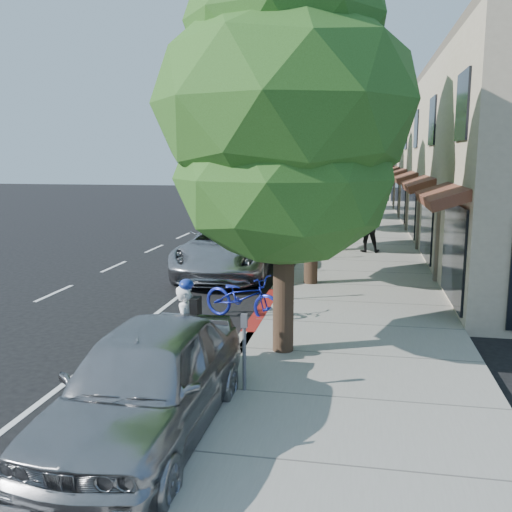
% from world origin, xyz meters
% --- Properties ---
extents(ground, '(120.00, 120.00, 0.00)m').
position_xyz_m(ground, '(0.00, 0.00, 0.00)').
color(ground, black).
rests_on(ground, ground).
extents(sidewalk, '(4.60, 56.00, 0.15)m').
position_xyz_m(sidewalk, '(2.30, 8.00, 0.07)').
color(sidewalk, gray).
rests_on(sidewalk, ground).
extents(curb, '(0.30, 56.00, 0.15)m').
position_xyz_m(curb, '(0.00, 8.00, 0.07)').
color(curb, '#9E998E').
rests_on(curb, ground).
extents(curb_red_segment, '(0.32, 4.00, 0.15)m').
position_xyz_m(curb_red_segment, '(0.00, 1.00, 0.07)').
color(curb_red_segment, maroon).
rests_on(curb_red_segment, ground).
extents(storefront_building, '(10.00, 36.00, 7.00)m').
position_xyz_m(storefront_building, '(9.60, 18.00, 3.50)').
color(storefront_building, '#C3B296').
rests_on(storefront_building, ground).
extents(street_tree_0, '(4.81, 4.81, 7.58)m').
position_xyz_m(street_tree_0, '(0.90, -2.00, 4.64)').
color(street_tree_0, black).
rests_on(street_tree_0, ground).
extents(street_tree_1, '(5.40, 5.40, 8.14)m').
position_xyz_m(street_tree_1, '(0.90, 4.00, 4.93)').
color(street_tree_1, black).
rests_on(street_tree_1, ground).
extents(street_tree_2, '(4.43, 4.43, 6.61)m').
position_xyz_m(street_tree_2, '(0.90, 10.00, 4.00)').
color(street_tree_2, black).
rests_on(street_tree_2, ground).
extents(street_tree_3, '(4.34, 4.34, 7.17)m').
position_xyz_m(street_tree_3, '(0.90, 16.00, 4.44)').
color(street_tree_3, black).
rests_on(street_tree_3, ground).
extents(street_tree_4, '(4.75, 4.75, 7.40)m').
position_xyz_m(street_tree_4, '(0.90, 22.00, 4.52)').
color(street_tree_4, black).
rests_on(street_tree_4, ground).
extents(street_tree_5, '(4.09, 4.09, 6.64)m').
position_xyz_m(street_tree_5, '(0.90, 28.00, 4.09)').
color(street_tree_5, black).
rests_on(street_tree_5, ground).
extents(cyclist, '(0.38, 0.58, 1.59)m').
position_xyz_m(cyclist, '(-0.70, -3.00, 0.79)').
color(cyclist, white).
rests_on(cyclist, ground).
extents(bicycle, '(2.21, 1.45, 1.10)m').
position_xyz_m(bicycle, '(-0.40, 0.40, 0.55)').
color(bicycle, '#17219F').
rests_on(bicycle, ground).
extents(silver_suv, '(3.15, 6.34, 1.73)m').
position_xyz_m(silver_suv, '(-1.91, 5.50, 0.86)').
color(silver_suv, '#A4A4A9').
rests_on(silver_suv, ground).
extents(dark_sedan, '(2.15, 5.03, 1.61)m').
position_xyz_m(dark_sedan, '(-1.80, 11.48, 0.81)').
color(dark_sedan, black).
rests_on(dark_sedan, ground).
extents(white_pickup, '(2.86, 5.53, 1.53)m').
position_xyz_m(white_pickup, '(-0.51, 18.17, 0.77)').
color(white_pickup, silver).
rests_on(white_pickup, ground).
extents(dark_suv_far, '(2.22, 5.39, 1.83)m').
position_xyz_m(dark_suv_far, '(-1.47, 28.00, 0.91)').
color(dark_suv_far, black).
rests_on(dark_suv_far, ground).
extents(near_car_a, '(1.96, 4.74, 1.61)m').
position_xyz_m(near_car_a, '(-0.52, -5.50, 0.80)').
color(near_car_a, '#9A9B9F').
rests_on(near_car_a, ground).
extents(pedestrian, '(0.97, 0.77, 1.97)m').
position_xyz_m(pedestrian, '(2.59, 9.93, 1.14)').
color(pedestrian, black).
rests_on(pedestrian, sidewalk).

